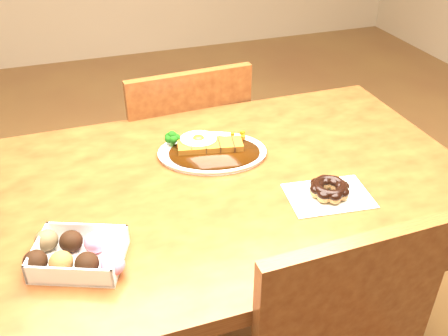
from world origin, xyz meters
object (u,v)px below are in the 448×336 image
object	(u,v)px
katsu_curry_plate	(210,150)
donut_box	(77,253)
pon_de_ring	(329,190)
chair_far	(182,162)
table	(233,211)

from	to	relation	value
katsu_curry_plate	donut_box	size ratio (longest dim) A/B	1.57
katsu_curry_plate	pon_de_ring	bearing A→B (deg)	-52.51
katsu_curry_plate	donut_box	xyz separation A→B (m)	(-0.37, -0.31, 0.01)
katsu_curry_plate	donut_box	bearing A→B (deg)	-140.35
chair_far	donut_box	distance (m)	0.86
donut_box	pon_de_ring	size ratio (longest dim) A/B	1.00
chair_far	donut_box	xyz separation A→B (m)	(-0.39, -0.71, 0.30)
table	donut_box	size ratio (longest dim) A/B	5.80
table	katsu_curry_plate	size ratio (longest dim) A/B	3.69
table	pon_de_ring	xyz separation A→B (m)	(0.19, -0.14, 0.12)
chair_far	katsu_curry_plate	size ratio (longest dim) A/B	2.68
table	chair_far	xyz separation A→B (m)	(-0.00, 0.53, -0.17)
donut_box	pon_de_ring	xyz separation A→B (m)	(0.58, 0.04, -0.00)
donut_box	chair_far	bearing A→B (deg)	61.45
chair_far	katsu_curry_plate	distance (m)	0.50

